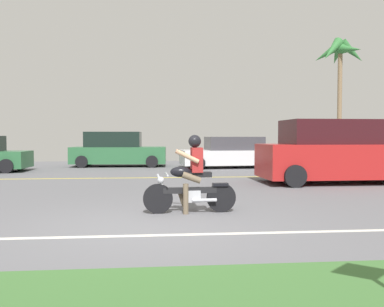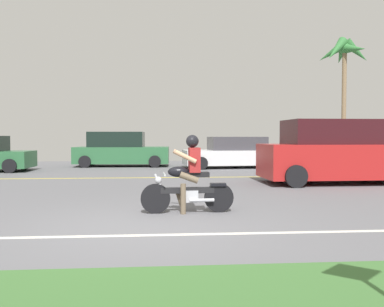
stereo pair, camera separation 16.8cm
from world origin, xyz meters
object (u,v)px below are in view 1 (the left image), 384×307
Objects in this scene: parked_car_1 at (118,150)px; palm_tree_0 at (340,58)px; parked_car_2 at (230,153)px; suv_nearby at (337,152)px; motorcyclist at (191,180)px.

palm_tree_0 reaches higher than parked_car_1.
suv_nearby is at bearing -72.03° from parked_car_2.
palm_tree_0 reaches higher than parked_car_2.
parked_car_1 is (-7.33, 7.87, -0.18)m from suv_nearby.
suv_nearby is 10.76m from parked_car_1.
suv_nearby reaches higher than parked_car_2.
parked_car_1 is 13.50m from palm_tree_0.
motorcyclist is 0.36× the size of suv_nearby.
palm_tree_0 is (9.87, 15.11, 5.24)m from motorcyclist.
suv_nearby is (4.98, 4.61, 0.32)m from motorcyclist.
parked_car_1 is at bearing -167.87° from palm_tree_0.
parked_car_1 is 0.65× the size of palm_tree_0.
suv_nearby reaches higher than motorcyclist.
palm_tree_0 is at bearing 65.01° from suv_nearby.
suv_nearby is 6.86m from parked_car_2.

